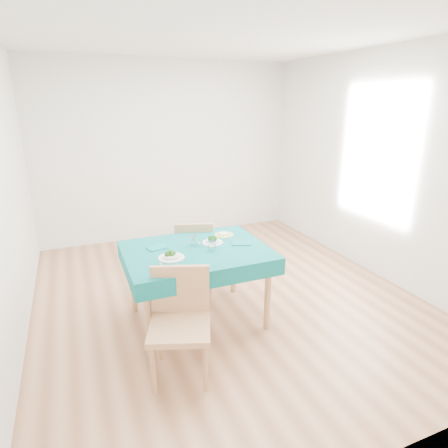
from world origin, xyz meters
name	(u,v)px	position (x,y,z in m)	size (l,w,h in m)	color
room_shell	(224,178)	(0.00, 0.00, 1.35)	(4.02, 4.52, 2.73)	#925D3C
table	(197,285)	(-0.43, -0.35, 0.38)	(1.34, 1.02, 0.76)	#096464
chair_near	(179,309)	(-0.80, -1.06, 0.59)	(0.47, 0.51, 1.17)	#B27F53
chair_far	(194,247)	(-0.24, 0.30, 0.51)	(0.41, 0.45, 1.03)	#B27F53
bowl_near	(171,255)	(-0.70, -0.47, 0.79)	(0.24, 0.24, 0.07)	white
bowl_far	(213,240)	(-0.23, -0.26, 0.79)	(0.20, 0.20, 0.06)	white
fork_near	(161,262)	(-0.81, -0.52, 0.76)	(0.02, 0.18, 0.00)	silver
knife_near	(180,258)	(-0.63, -0.50, 0.76)	(0.01, 0.20, 0.00)	silver
fork_far	(197,241)	(-0.36, -0.16, 0.76)	(0.03, 0.19, 0.00)	silver
knife_far	(242,240)	(0.07, -0.30, 0.76)	(0.02, 0.20, 0.00)	silver
napkin_near	(157,248)	(-0.77, -0.18, 0.76)	(0.18, 0.13, 0.01)	#0D6E6D
napkin_far	(241,243)	(0.03, -0.38, 0.76)	(0.19, 0.13, 0.01)	#0D6E6D
tumbler_center	(194,241)	(-0.42, -0.25, 0.81)	(0.08, 0.08, 0.10)	white
tumbler_side	(212,246)	(-0.30, -0.43, 0.80)	(0.07, 0.07, 0.09)	white
side_plate	(224,235)	(-0.04, -0.09, 0.76)	(0.20, 0.20, 0.01)	#AACA62
bread_slice	(224,234)	(-0.04, -0.09, 0.77)	(0.09, 0.09, 0.01)	beige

